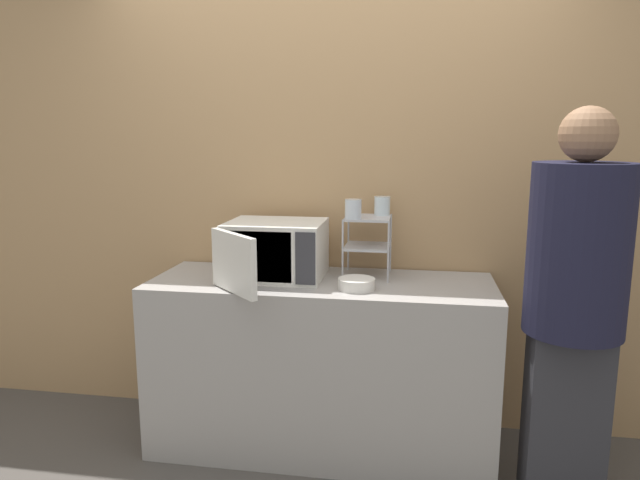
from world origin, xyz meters
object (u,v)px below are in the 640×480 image
Objects in this scene: dish_rack at (368,233)px; bowl at (357,284)px; glass_back_right at (382,206)px; glass_front_left at (353,209)px; microwave at (274,250)px; person at (575,292)px.

dish_rack is 0.34m from bowl.
glass_front_left is at bearing -130.60° from glass_back_right.
person is (1.39, -0.29, -0.08)m from microwave.
bowl is at bearing -105.07° from glass_back_right.
person reaches higher than bowl.
glass_back_right is at bearing 20.12° from microwave.
microwave is at bearing -159.88° from glass_back_right.
microwave is at bearing 168.24° from person.
glass_front_left is at bearing 5.46° from microwave.
dish_rack is at bearing 49.13° from glass_front_left.
glass_back_right is 1.02m from person.
microwave is 7.04× the size of glass_front_left.
microwave is 0.46m from glass_front_left.
glass_back_right is at bearing 49.40° from glass_front_left.
glass_back_right is (0.54, 0.20, 0.22)m from microwave.
glass_back_right is 0.49m from bowl.
glass_front_left is 0.21m from glass_back_right.
person is (0.92, -0.41, -0.16)m from dish_rack.
glass_back_right is (0.14, 0.16, 0.00)m from glass_front_left.
bowl is (-0.03, -0.27, -0.20)m from dish_rack.
microwave is at bearing -174.54° from glass_front_left.
person is at bearing -18.34° from glass_front_left.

